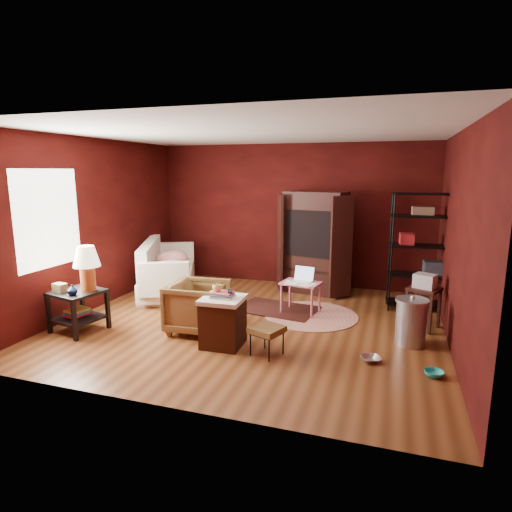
{
  "coord_description": "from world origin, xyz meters",
  "views": [
    {
      "loc": [
        1.98,
        -5.85,
        2.27
      ],
      "look_at": [
        0.0,
        0.2,
        1.0
      ],
      "focal_mm": 30.0,
      "sensor_mm": 36.0,
      "label": 1
    }
  ],
  "objects_px": {
    "laptop_desk": "(301,286)",
    "tv_armoire": "(314,241)",
    "armchair": "(198,304)",
    "wire_shelving": "(421,247)",
    "side_table": "(82,281)",
    "sofa": "(166,273)",
    "hamper": "(223,321)"
  },
  "relations": [
    {
      "from": "armchair",
      "to": "side_table",
      "type": "height_order",
      "value": "side_table"
    },
    {
      "from": "armchair",
      "to": "tv_armoire",
      "type": "relative_size",
      "value": 0.42
    },
    {
      "from": "armchair",
      "to": "laptop_desk",
      "type": "height_order",
      "value": "armchair"
    },
    {
      "from": "laptop_desk",
      "to": "wire_shelving",
      "type": "bearing_deg",
      "value": 34.3
    },
    {
      "from": "hamper",
      "to": "wire_shelving",
      "type": "xyz_separation_m",
      "value": [
        2.49,
        2.4,
        0.72
      ]
    },
    {
      "from": "sofa",
      "to": "armchair",
      "type": "height_order",
      "value": "armchair"
    },
    {
      "from": "sofa",
      "to": "armchair",
      "type": "xyz_separation_m",
      "value": [
        1.46,
        -1.65,
        0.03
      ]
    },
    {
      "from": "sofa",
      "to": "tv_armoire",
      "type": "xyz_separation_m",
      "value": [
        2.65,
        0.89,
        0.62
      ]
    },
    {
      "from": "armchair",
      "to": "laptop_desk",
      "type": "xyz_separation_m",
      "value": [
        1.23,
        1.23,
        0.06
      ]
    },
    {
      "from": "tv_armoire",
      "to": "hamper",
      "type": "bearing_deg",
      "value": -91.58
    },
    {
      "from": "armchair",
      "to": "tv_armoire",
      "type": "bearing_deg",
      "value": -28.82
    },
    {
      "from": "tv_armoire",
      "to": "laptop_desk",
      "type": "bearing_deg",
      "value": -77.29
    },
    {
      "from": "hamper",
      "to": "side_table",
      "type": "bearing_deg",
      "value": -176.88
    },
    {
      "from": "laptop_desk",
      "to": "tv_armoire",
      "type": "bearing_deg",
      "value": 102.01
    },
    {
      "from": "wire_shelving",
      "to": "hamper",
      "type": "bearing_deg",
      "value": -141.5
    },
    {
      "from": "laptop_desk",
      "to": "tv_armoire",
      "type": "relative_size",
      "value": 0.39
    },
    {
      "from": "side_table",
      "to": "wire_shelving",
      "type": "xyz_separation_m",
      "value": [
        4.59,
        2.51,
        0.32
      ]
    },
    {
      "from": "laptop_desk",
      "to": "tv_armoire",
      "type": "xyz_separation_m",
      "value": [
        -0.04,
        1.31,
        0.53
      ]
    },
    {
      "from": "laptop_desk",
      "to": "tv_armoire",
      "type": "height_order",
      "value": "tv_armoire"
    },
    {
      "from": "side_table",
      "to": "hamper",
      "type": "height_order",
      "value": "side_table"
    },
    {
      "from": "side_table",
      "to": "laptop_desk",
      "type": "relative_size",
      "value": 1.66
    },
    {
      "from": "laptop_desk",
      "to": "tv_armoire",
      "type": "distance_m",
      "value": 1.41
    },
    {
      "from": "armchair",
      "to": "hamper",
      "type": "bearing_deg",
      "value": -128.49
    },
    {
      "from": "sofa",
      "to": "side_table",
      "type": "distance_m",
      "value": 2.17
    },
    {
      "from": "side_table",
      "to": "armchair",
      "type": "bearing_deg",
      "value": 17.3
    },
    {
      "from": "armchair",
      "to": "wire_shelving",
      "type": "xyz_separation_m",
      "value": [
        3.03,
        2.03,
        0.66
      ]
    },
    {
      "from": "sofa",
      "to": "wire_shelving",
      "type": "distance_m",
      "value": 4.55
    },
    {
      "from": "sofa",
      "to": "tv_armoire",
      "type": "bearing_deg",
      "value": -91.67
    },
    {
      "from": "wire_shelving",
      "to": "side_table",
      "type": "bearing_deg",
      "value": -156.73
    },
    {
      "from": "armchair",
      "to": "wire_shelving",
      "type": "bearing_deg",
      "value": -59.88
    },
    {
      "from": "armchair",
      "to": "laptop_desk",
      "type": "bearing_deg",
      "value": -48.64
    },
    {
      "from": "hamper",
      "to": "laptop_desk",
      "type": "relative_size",
      "value": 1.01
    }
  ]
}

